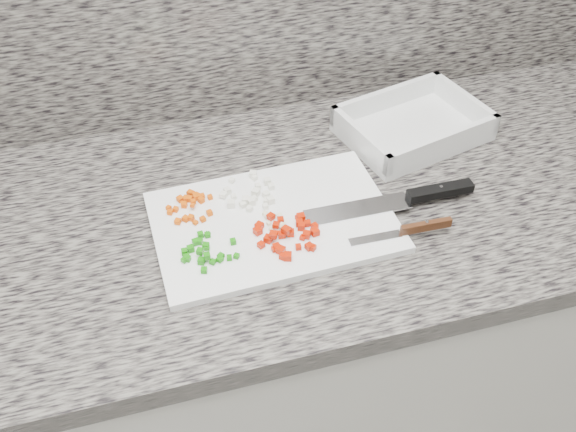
{
  "coord_description": "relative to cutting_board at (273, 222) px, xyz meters",
  "views": [
    {
      "loc": [
        -0.16,
        0.63,
        1.66
      ],
      "look_at": [
        0.05,
        1.37,
        0.93
      ],
      "focal_mm": 40.0,
      "sensor_mm": 36.0,
      "label": 1
    }
  ],
  "objects": [
    {
      "name": "cabinet",
      "position": [
        -0.03,
        0.05,
        -0.48
      ],
      "size": [
        3.92,
        0.62,
        0.86
      ],
      "primitive_type": "cube",
      "color": "silver",
      "rests_on": "ground"
    },
    {
      "name": "countertop",
      "position": [
        -0.03,
        0.05,
        -0.03
      ],
      "size": [
        3.96,
        0.64,
        0.04
      ],
      "primitive_type": "cube",
      "color": "slate",
      "rests_on": "cabinet"
    },
    {
      "name": "tray",
      "position": [
        0.33,
        0.18,
        0.01
      ],
      "size": [
        0.3,
        0.25,
        0.06
      ],
      "rotation": [
        0.0,
        0.0,
        0.25
      ],
      "color": "silver",
      "rests_on": "countertop"
    },
    {
      "name": "paring_knife",
      "position": [
        0.21,
        -0.09,
        0.01
      ],
      "size": [
        0.18,
        0.02,
        0.02
      ],
      "rotation": [
        0.0,
        0.0,
        -0.02
      ],
      "color": "silver",
      "rests_on": "cutting_board"
    },
    {
      "name": "chef_knife",
      "position": [
        0.24,
        -0.02,
        0.01
      ],
      "size": [
        0.3,
        0.04,
        0.02
      ],
      "rotation": [
        0.0,
        0.0,
        -0.01
      ],
      "color": "silver",
      "rests_on": "cutting_board"
    },
    {
      "name": "green_pepper_pile",
      "position": [
        -0.13,
        -0.05,
        0.01
      ],
      "size": [
        0.09,
        0.09,
        0.02
      ],
      "color": "#177C0B",
      "rests_on": "cutting_board"
    },
    {
      "name": "onion_pile",
      "position": [
        -0.02,
        0.07,
        0.01
      ],
      "size": [
        0.1,
        0.1,
        0.01
      ],
      "color": "white",
      "rests_on": "cutting_board"
    },
    {
      "name": "garlic_pile",
      "position": [
        0.0,
        -0.01,
        0.01
      ],
      "size": [
        0.03,
        0.05,
        0.01
      ],
      "color": "beige",
      "rests_on": "cutting_board"
    },
    {
      "name": "carrot_pile",
      "position": [
        -0.13,
        0.07,
        0.01
      ],
      "size": [
        0.08,
        0.09,
        0.01
      ],
      "color": "#D74E04",
      "rests_on": "cutting_board"
    },
    {
      "name": "cutting_board",
      "position": [
        0.0,
        0.0,
        0.0
      ],
      "size": [
        0.41,
        0.28,
        0.01
      ],
      "primitive_type": "cube",
      "rotation": [
        0.0,
        0.0,
        0.04
      ],
      "color": "white",
      "rests_on": "countertop"
    },
    {
      "name": "red_pepper_pile",
      "position": [
        0.01,
        -0.05,
        0.01
      ],
      "size": [
        0.11,
        0.11,
        0.02
      ],
      "color": "#B81A02",
      "rests_on": "cutting_board"
    }
  ]
}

